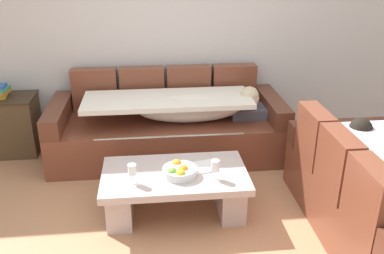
# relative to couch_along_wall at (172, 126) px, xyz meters

# --- Properties ---
(ground_plane) EXTENTS (14.00, 14.00, 0.00)m
(ground_plane) POSITION_rel_couch_along_wall_xyz_m (0.06, -1.62, -0.33)
(ground_plane) COLOR #B07753
(back_wall) EXTENTS (9.00, 0.10, 2.70)m
(back_wall) POSITION_rel_couch_along_wall_xyz_m (0.06, 0.53, 1.02)
(back_wall) COLOR beige
(back_wall) RESTS_ON ground_plane
(couch_along_wall) EXTENTS (2.42, 0.92, 0.88)m
(couch_along_wall) POSITION_rel_couch_along_wall_xyz_m (0.00, 0.00, 0.00)
(couch_along_wall) COLOR brown
(couch_along_wall) RESTS_ON ground_plane
(couch_near_window) EXTENTS (0.92, 1.80, 0.88)m
(couch_near_window) POSITION_rel_couch_along_wall_xyz_m (1.48, -1.55, 0.00)
(couch_near_window) COLOR brown
(couch_near_window) RESTS_ON ground_plane
(coffee_table) EXTENTS (1.20, 0.68, 0.38)m
(coffee_table) POSITION_rel_couch_along_wall_xyz_m (-0.04, -1.09, -0.09)
(coffee_table) COLOR #BDAAA7
(coffee_table) RESTS_ON ground_plane
(fruit_bowl) EXTENTS (0.28, 0.28, 0.10)m
(fruit_bowl) POSITION_rel_couch_along_wall_xyz_m (-0.00, -1.15, 0.09)
(fruit_bowl) COLOR silver
(fruit_bowl) RESTS_ON coffee_table
(wine_glass_near_left) EXTENTS (0.07, 0.07, 0.17)m
(wine_glass_near_left) POSITION_rel_couch_along_wall_xyz_m (-0.38, -1.23, 0.17)
(wine_glass_near_left) COLOR silver
(wine_glass_near_left) RESTS_ON coffee_table
(wine_glass_near_right) EXTENTS (0.07, 0.07, 0.17)m
(wine_glass_near_right) POSITION_rel_couch_along_wall_xyz_m (0.28, -1.22, 0.17)
(wine_glass_near_right) COLOR silver
(wine_glass_near_right) RESTS_ON coffee_table
(open_magazine) EXTENTS (0.32, 0.27, 0.01)m
(open_magazine) POSITION_rel_couch_along_wall_xyz_m (0.17, -1.04, 0.06)
(open_magazine) COLOR white
(open_magazine) RESTS_ON coffee_table
(side_cabinet) EXTENTS (0.72, 0.44, 0.64)m
(side_cabinet) POSITION_rel_couch_along_wall_xyz_m (-1.79, 0.23, -0.01)
(side_cabinet) COLOR #483521
(side_cabinet) RESTS_ON ground_plane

